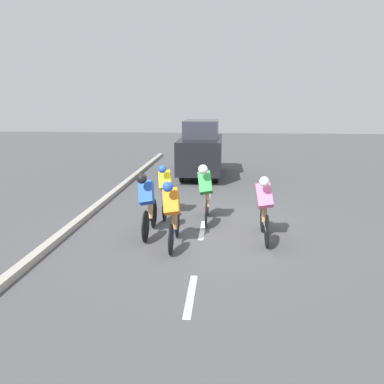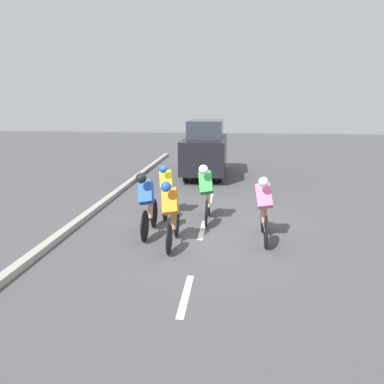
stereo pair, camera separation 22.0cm
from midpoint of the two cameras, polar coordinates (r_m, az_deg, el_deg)
ground_plane at (r=9.22m, az=0.92°, el=-5.72°), size 60.00×60.00×0.00m
lane_stripe_near at (r=6.26m, az=-1.25°, el=-15.45°), size 0.12×1.40×0.01m
lane_stripe_mid at (r=9.18m, az=0.90°, el=-5.79°), size 0.12×1.40×0.01m
lane_stripe_far at (r=12.25m, az=1.96°, el=-0.86°), size 0.12×1.40×0.01m
curb at (r=9.90m, az=-17.97°, el=-4.62°), size 0.20×25.94×0.14m
cyclist_pink at (r=8.47m, az=10.23°, el=-2.18°), size 0.40×1.76×1.50m
cyclist_yellow at (r=10.12m, az=-4.59°, el=0.43°), size 0.40×1.70×1.45m
cyclist_blue at (r=8.67m, az=-7.56°, el=-1.55°), size 0.41×1.71×1.52m
cyclist_orange at (r=7.95m, az=-3.83°, el=-2.97°), size 0.40×1.69×1.49m
cyclist_green at (r=9.57m, az=1.45°, el=0.10°), size 0.41×1.68×1.55m
support_car at (r=15.81m, az=1.00°, el=6.62°), size 1.70×4.25×2.32m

